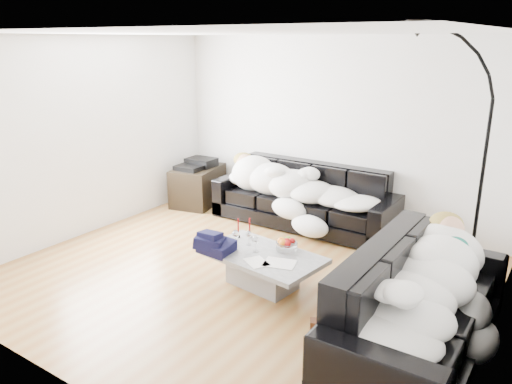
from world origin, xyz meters
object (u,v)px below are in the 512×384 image
Objects in this scene: shoes at (337,324)px; floor_lamp at (483,172)px; wine_glass_c at (255,244)px; candle_right at (250,228)px; sleeper_right at (424,282)px; stereo at (197,163)px; sofa_back at (303,196)px; sofa_right at (421,304)px; wine_glass_b at (236,238)px; sleeper_back at (302,182)px; coffee_table at (262,270)px; candle_left at (238,228)px; fruit_bowl at (287,244)px; av_cabinet at (198,186)px; wine_glass_a at (249,238)px.

shoes is 2.30m from floor_lamp.
wine_glass_c is 0.41m from candle_right.
sleeper_right reaches higher than stereo.
stereo is (-2.30, 1.76, 0.21)m from wine_glass_c.
sofa_back is at bearing 108.21° from shoes.
wine_glass_b is at bearing 82.34° from sofa_right.
coffee_table is at bearing -73.63° from sleeper_back.
wine_glass_c is 0.37× the size of shoes.
wine_glass_b is 0.25m from candle_left.
floor_lamp is (2.33, -0.30, 0.56)m from sleeper_back.
fruit_bowl is 1.04× the size of candle_left.
coffee_table is 2.97m from av_cabinet.
sofa_back reaches higher than wine_glass_a.
av_cabinet is 4.28m from floor_lamp.
stereo is at bearing 141.15° from candle_left.
sleeper_back is 0.92× the size of floor_lamp.
candle_right is at bearing -48.76° from av_cabinet.
wine_glass_a is at bearing -166.49° from fruit_bowl.
av_cabinet is at bearing 141.15° from candle_left.
floor_lamp is (1.88, 1.51, 0.74)m from wine_glass_c.
fruit_bowl is 1.29× the size of wine_glass_b.
sofa_back is 0.22m from sleeper_back.
sofa_right is at bearing -110.68° from floor_lamp.
wine_glass_c is at bearing -139.44° from fruit_bowl.
wine_glass_c is at bearing 146.09° from shoes.
sleeper_right reaches higher than wine_glass_c.
wine_glass_a is 1.43m from shoes.
sofa_back is at bearing -0.26° from stereo.
candle_left is at bearing 150.16° from wine_glass_c.
floor_lamp is at bearing 38.82° from wine_glass_c.
sleeper_right reaches higher than candle_left.
shoes is at bearing 94.71° from sofa_right.
wine_glass_b is at bearing 178.87° from coffee_table.
wine_glass_c is at bearing -0.86° from wine_glass_b.
sofa_back is 11.43× the size of candle_right.
sofa_back is 1.92m from wine_glass_c.
sofa_back is at bearing -9.57° from av_cabinet.
wine_glass_c reaches higher than fruit_bowl.
av_cabinet is (-4.13, 2.04, -0.36)m from sleeper_right.
wine_glass_b reaches higher than wine_glass_a.
av_cabinet reaches higher than candle_right.
fruit_bowl is at bearing 40.56° from wine_glass_c.
wine_glass_c is at bearing 178.07° from coffee_table.
fruit_bowl is (0.70, -1.60, -0.20)m from sleeper_back.
floor_lamp is at bearing 38.54° from fruit_bowl.
floor_lamp is at bearing -16.22° from av_cabinet.
sleeper_right is 12.20× the size of wine_glass_a.
av_cabinet is (-2.02, 1.46, -0.18)m from candle_right.
sofa_right reaches higher than fruit_bowl.
floor_lamp is at bearing 29.30° from candle_right.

